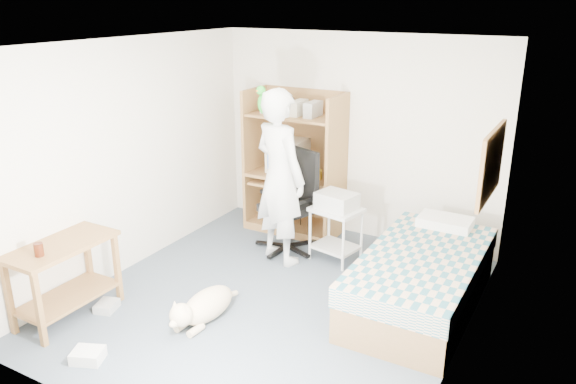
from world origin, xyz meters
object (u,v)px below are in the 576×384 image
(person, at_px, (280,177))
(printer_cart, at_px, (336,226))
(office_chair, at_px, (291,215))
(computer_hutch, at_px, (296,168))
(bed, at_px, (421,279))
(side_desk, at_px, (64,269))
(dog, at_px, (204,306))

(person, height_order, printer_cart, person)
(office_chair, bearing_deg, computer_hutch, 134.87)
(computer_hutch, xyz_separation_m, person, (0.27, -0.88, 0.17))
(office_chair, relative_size, person, 0.60)
(bed, height_order, printer_cart, bed)
(printer_cart, bearing_deg, office_chair, -170.86)
(side_desk, bearing_deg, person, 61.41)
(bed, xyz_separation_m, side_desk, (-2.85, -1.82, 0.21))
(side_desk, xyz_separation_m, person, (1.12, 2.06, 0.50))
(side_desk, distance_m, dog, 1.34)
(computer_hutch, relative_size, side_desk, 1.80)
(office_chair, bearing_deg, person, -63.84)
(computer_hutch, xyz_separation_m, bed, (2.00, -1.12, -0.53))
(side_desk, bearing_deg, dog, 25.47)
(side_desk, distance_m, office_chair, 2.61)
(side_desk, relative_size, office_chair, 0.84)
(computer_hutch, distance_m, person, 0.93)
(bed, relative_size, person, 1.02)
(computer_hutch, height_order, bed, computer_hutch)
(office_chair, bearing_deg, side_desk, -93.50)
(computer_hutch, distance_m, bed, 2.35)
(office_chair, distance_m, person, 0.65)
(computer_hutch, height_order, printer_cart, computer_hutch)
(computer_hutch, distance_m, printer_cart, 1.10)
(office_chair, xyz_separation_m, person, (0.03, -0.31, 0.56))
(person, xyz_separation_m, printer_cart, (0.57, 0.29, -0.57))
(person, relative_size, dog, 2.11)
(person, bearing_deg, dog, 113.10)
(dog, xyz_separation_m, printer_cart, (0.52, 1.79, 0.27))
(bed, bearing_deg, office_chair, 162.41)
(dog, bearing_deg, bed, 40.36)
(office_chair, relative_size, printer_cart, 1.88)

